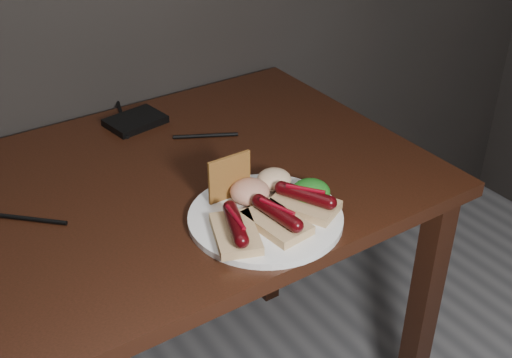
{
  "coord_description": "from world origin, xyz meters",
  "views": [
    {
      "loc": [
        -0.24,
        0.41,
        1.41
      ],
      "look_at": [
        0.28,
        1.19,
        0.82
      ],
      "focal_mm": 45.0,
      "sensor_mm": 36.0,
      "label": 1
    }
  ],
  "objects": [
    {
      "name": "bread_sausage_center",
      "position": [
        0.28,
        1.12,
        0.78
      ],
      "size": [
        0.08,
        0.12,
        0.04
      ],
      "color": "#E3C085",
      "rests_on": "plate"
    },
    {
      "name": "salad_greens",
      "position": [
        0.37,
        1.15,
        0.78
      ],
      "size": [
        0.07,
        0.07,
        0.04
      ],
      "primitive_type": "ellipsoid",
      "color": "#115614",
      "rests_on": "plate"
    },
    {
      "name": "crispbread",
      "position": [
        0.26,
        1.24,
        0.8
      ],
      "size": [
        0.08,
        0.01,
        0.08
      ],
      "primitive_type": "cube",
      "color": "#B07630",
      "rests_on": "plate"
    },
    {
      "name": "desk_cables",
      "position": [
        -0.01,
        1.53,
        0.75
      ],
      "size": [
        0.92,
        0.45,
        0.01
      ],
      "color": "black",
      "rests_on": "desk"
    },
    {
      "name": "salsa_mound",
      "position": [
        0.28,
        1.21,
        0.78
      ],
      "size": [
        0.07,
        0.07,
        0.04
      ],
      "primitive_type": "ellipsoid",
      "color": "#A71018",
      "rests_on": "plate"
    },
    {
      "name": "bread_sausage_right",
      "position": [
        0.35,
        1.14,
        0.78
      ],
      "size": [
        0.11,
        0.13,
        0.04
      ],
      "color": "#E3C085",
      "rests_on": "plate"
    },
    {
      "name": "coleslaw_mound",
      "position": [
        0.34,
        1.23,
        0.78
      ],
      "size": [
        0.06,
        0.06,
        0.04
      ],
      "primitive_type": "ellipsoid",
      "color": "silver",
      "rests_on": "plate"
    },
    {
      "name": "hard_drive",
      "position": [
        0.25,
        1.63,
        0.76
      ],
      "size": [
        0.13,
        0.11,
        0.02
      ],
      "primitive_type": "cube",
      "rotation": [
        0.0,
        0.0,
        0.16
      ],
      "color": "black",
      "rests_on": "desk"
    },
    {
      "name": "desk",
      "position": [
        0.0,
        1.38,
        0.66
      ],
      "size": [
        1.4,
        0.7,
        0.75
      ],
      "color": "#34150D",
      "rests_on": "ground"
    },
    {
      "name": "bread_sausage_left",
      "position": [
        0.2,
        1.14,
        0.78
      ],
      "size": [
        0.11,
        0.13,
        0.04
      ],
      "color": "#E3C085",
      "rests_on": "plate"
    },
    {
      "name": "plate",
      "position": [
        0.28,
        1.16,
        0.76
      ],
      "size": [
        0.33,
        0.33,
        0.01
      ],
      "primitive_type": "cylinder",
      "rotation": [
        0.0,
        0.0,
        -0.24
      ],
      "color": "white",
      "rests_on": "desk"
    }
  ]
}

